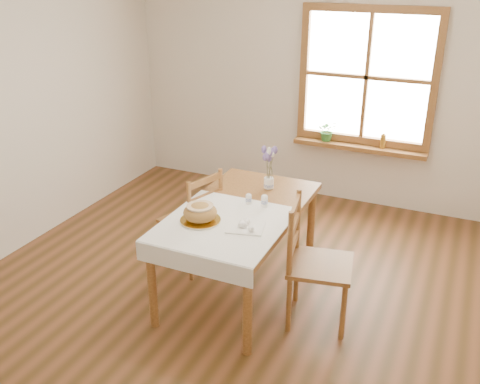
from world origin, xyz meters
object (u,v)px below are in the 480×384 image
object	(u,v)px
chair_right	(321,263)
bread_plate	(200,220)
chair_left	(191,218)
dining_table	(240,218)
flower_vase	(269,184)

from	to	relation	value
chair_right	bread_plate	xyz separation A→B (m)	(-0.91, -0.20, 0.27)
chair_right	bread_plate	size ratio (longest dim) A/B	3.31
chair_left	dining_table	bearing A→B (deg)	90.69
bread_plate	flower_vase	bearing A→B (deg)	73.75
chair_left	bread_plate	bearing A→B (deg)	54.49
chair_right	flower_vase	world-z (taller)	chair_right
chair_right	flower_vase	xyz separation A→B (m)	(-0.67, 0.62, 0.30)
dining_table	chair_right	world-z (taller)	chair_right
chair_right	bread_plate	world-z (taller)	chair_right
chair_left	flower_vase	world-z (taller)	chair_left
dining_table	chair_left	size ratio (longest dim) A/B	1.70
dining_table	chair_right	bearing A→B (deg)	-11.13
chair_right	flower_vase	distance (m)	0.96
dining_table	bread_plate	world-z (taller)	bread_plate
dining_table	bread_plate	bearing A→B (deg)	-117.50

